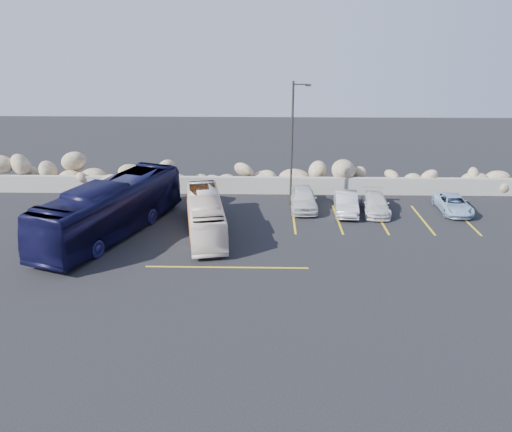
{
  "coord_description": "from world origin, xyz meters",
  "views": [
    {
      "loc": [
        0.94,
        -21.73,
        10.93
      ],
      "look_at": [
        0.35,
        4.0,
        1.28
      ],
      "focal_mm": 35.0,
      "sensor_mm": 36.0,
      "label": 1
    }
  ],
  "objects_px": {
    "car_c": "(376,204)",
    "car_d": "(453,204)",
    "lamppost": "(293,141)",
    "vintage_bus": "(205,215)",
    "car_a": "(303,198)",
    "car_b": "(346,203)",
    "tour_coach": "(111,209)"
  },
  "relations": [
    {
      "from": "car_b",
      "to": "car_c",
      "type": "distance_m",
      "value": 1.88
    },
    {
      "from": "car_c",
      "to": "car_d",
      "type": "distance_m",
      "value": 4.97
    },
    {
      "from": "car_b",
      "to": "tour_coach",
      "type": "bearing_deg",
      "value": -159.43
    },
    {
      "from": "vintage_bus",
      "to": "car_c",
      "type": "bearing_deg",
      "value": 9.1
    },
    {
      "from": "lamppost",
      "to": "car_c",
      "type": "xyz_separation_m",
      "value": [
        5.28,
        -1.23,
        -3.73
      ]
    },
    {
      "from": "car_a",
      "to": "car_c",
      "type": "distance_m",
      "value": 4.59
    },
    {
      "from": "lamppost",
      "to": "tour_coach",
      "type": "height_order",
      "value": "lamppost"
    },
    {
      "from": "lamppost",
      "to": "vintage_bus",
      "type": "bearing_deg",
      "value": -136.37
    },
    {
      "from": "lamppost",
      "to": "tour_coach",
      "type": "xyz_separation_m",
      "value": [
        -10.31,
        -5.2,
        -2.75
      ]
    },
    {
      "from": "tour_coach",
      "to": "car_c",
      "type": "xyz_separation_m",
      "value": [
        15.6,
        3.97,
        -0.98
      ]
    },
    {
      "from": "lamppost",
      "to": "car_c",
      "type": "distance_m",
      "value": 6.58
    },
    {
      "from": "lamppost",
      "to": "vintage_bus",
      "type": "relative_size",
      "value": 1.02
    },
    {
      "from": "vintage_bus",
      "to": "car_d",
      "type": "relative_size",
      "value": 2.08
    },
    {
      "from": "vintage_bus",
      "to": "car_b",
      "type": "relative_size",
      "value": 2.01
    },
    {
      "from": "vintage_bus",
      "to": "car_d",
      "type": "height_order",
      "value": "vintage_bus"
    },
    {
      "from": "vintage_bus",
      "to": "tour_coach",
      "type": "relative_size",
      "value": 0.71
    },
    {
      "from": "tour_coach",
      "to": "car_a",
      "type": "distance_m",
      "value": 11.99
    },
    {
      "from": "tour_coach",
      "to": "car_c",
      "type": "height_order",
      "value": "tour_coach"
    },
    {
      "from": "vintage_bus",
      "to": "car_c",
      "type": "xyz_separation_m",
      "value": [
        10.38,
        3.63,
        -0.53
      ]
    },
    {
      "from": "car_d",
      "to": "car_c",
      "type": "bearing_deg",
      "value": -176.53
    },
    {
      "from": "vintage_bus",
      "to": "car_a",
      "type": "height_order",
      "value": "vintage_bus"
    },
    {
      "from": "lamppost",
      "to": "car_b",
      "type": "relative_size",
      "value": 2.04
    },
    {
      "from": "car_a",
      "to": "car_b",
      "type": "height_order",
      "value": "car_a"
    },
    {
      "from": "vintage_bus",
      "to": "car_a",
      "type": "distance_m",
      "value": 7.22
    },
    {
      "from": "lamppost",
      "to": "car_b",
      "type": "height_order",
      "value": "lamppost"
    },
    {
      "from": "vintage_bus",
      "to": "tour_coach",
      "type": "distance_m",
      "value": 5.24
    },
    {
      "from": "car_b",
      "to": "car_d",
      "type": "bearing_deg",
      "value": 6.81
    },
    {
      "from": "lamppost",
      "to": "car_d",
      "type": "xyz_separation_m",
      "value": [
        10.25,
        -1.04,
        -3.77
      ]
    },
    {
      "from": "tour_coach",
      "to": "car_c",
      "type": "bearing_deg",
      "value": 34.28
    },
    {
      "from": "lamppost",
      "to": "vintage_bus",
      "type": "height_order",
      "value": "lamppost"
    },
    {
      "from": "lamppost",
      "to": "vintage_bus",
      "type": "distance_m",
      "value": 7.74
    },
    {
      "from": "car_a",
      "to": "car_b",
      "type": "xyz_separation_m",
      "value": [
        2.67,
        -0.66,
        -0.06
      ]
    }
  ]
}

